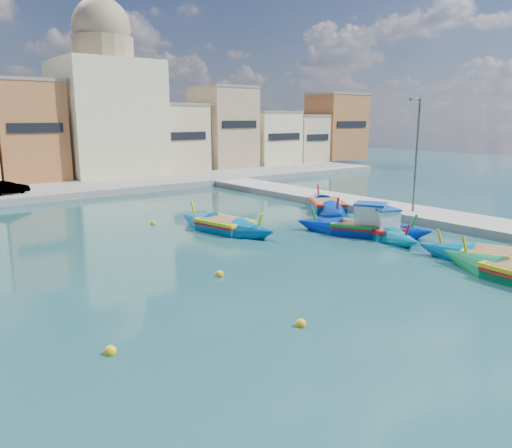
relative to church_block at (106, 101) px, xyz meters
name	(u,v)px	position (x,y,z in m)	size (l,w,h in m)	color
ground	(271,300)	(-10.00, -40.00, -8.41)	(160.00, 160.00, 0.00)	#164142
east_quay	(504,229)	(8.00, -40.00, -8.16)	(4.00, 70.00, 0.50)	gray
north_quay	(36,193)	(-10.00, -8.00, -8.11)	(80.00, 8.00, 0.60)	gray
north_townhouses	(79,134)	(-3.32, -0.64, -3.41)	(83.20, 7.87, 10.19)	beige
church_block	(106,101)	(0.00, 0.00, 0.00)	(10.00, 10.00, 19.10)	beige
quay_street_lamp	(416,154)	(7.44, -34.00, -4.07)	(1.18, 0.16, 8.00)	#595B60
luzzu_turquoise_cabin	(379,230)	(1.77, -35.71, -8.09)	(4.67, 8.21, 2.61)	#007CA3
luzzu_blue_cabin	(362,229)	(1.13, -35.00, -8.05)	(5.76, 8.09, 2.89)	#0028AD
luzzu_cyan_mid	(327,207)	(5.00, -28.39, -8.13)	(6.74, 8.69, 2.67)	#002EA4
luzzu_green	(225,227)	(-4.72, -29.29, -8.14)	(3.44, 8.26, 2.53)	#005FA0
luzzu_cyan_south	(499,259)	(1.38, -42.98, -8.15)	(4.43, 7.83, 2.38)	#00639C
mooring_buoys	(188,264)	(-10.15, -34.20, -8.33)	(20.16, 17.87, 0.36)	yellow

